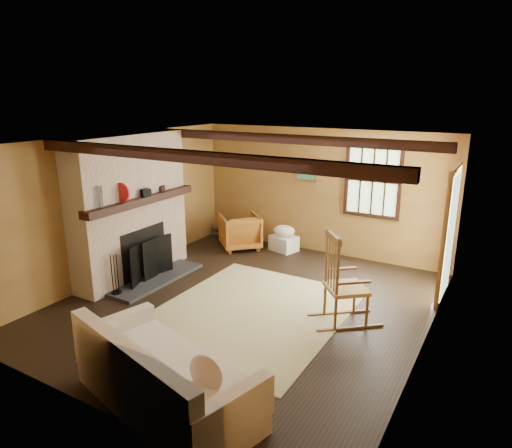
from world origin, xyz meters
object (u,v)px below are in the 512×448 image
Objects in this scene: fireplace at (131,213)px; laundry_basket at (284,243)px; sofa at (162,382)px; armchair at (240,231)px; rocking_chair at (343,285)px.

laundry_basket is (1.62, 2.43, -0.95)m from fireplace.
armchair is at bearing 128.07° from sofa.
laundry_basket is (-2.02, 2.24, -0.39)m from rocking_chair.
fireplace is at bearing -123.70° from laundry_basket.
fireplace reaches higher than sofa.
laundry_basket is at bearing 117.78° from sofa.
rocking_chair is at bearing 100.03° from armchair.
laundry_basket is (-1.10, 4.84, -0.15)m from sofa.
sofa reaches higher than laundry_basket.
rocking_chair is (3.64, 0.19, -0.56)m from fireplace.
rocking_chair is 2.56× the size of laundry_basket.
fireplace is at bearing 23.99° from armchair.
fireplace is 4.80× the size of laundry_basket.
rocking_chair is 3.45m from armchair.
sofa is (2.73, -2.41, -0.81)m from fireplace.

